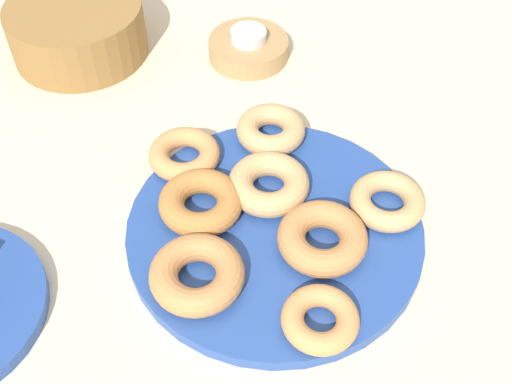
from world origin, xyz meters
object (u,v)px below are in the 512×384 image
(donut_7, at_px, (271,130))
(candle_holder, at_px, (248,48))
(donut_5, at_px, (201,203))
(donut_4, at_px, (320,319))
(donut_1, at_px, (184,154))
(donut_0, at_px, (322,238))
(donut_plate, at_px, (275,230))
(tealight, at_px, (248,36))
(donut_2, at_px, (269,184))
(donut_6, at_px, (195,273))
(donut_3, at_px, (387,201))
(basket, at_px, (77,29))

(donut_7, distance_m, candle_holder, 0.19)
(donut_5, bearing_deg, donut_4, -92.38)
(donut_1, height_order, donut_4, donut_1)
(donut_0, bearing_deg, donut_plate, 107.10)
(donut_7, relative_size, tealight, 1.65)
(donut_plate, xyz_separation_m, donut_2, (0.03, 0.04, 0.02))
(donut_5, relative_size, candle_holder, 0.82)
(donut_1, bearing_deg, donut_6, -124.75)
(donut_6, bearing_deg, donut_3, -17.55)
(donut_3, relative_size, donut_5, 0.90)
(candle_holder, distance_m, tealight, 0.02)
(donut_3, height_order, tealight, tealight)
(donut_2, xyz_separation_m, donut_5, (-0.07, 0.03, -0.00))
(donut_0, height_order, candle_holder, donut_0)
(donut_1, distance_m, basket, 0.29)
(donut_5, xyz_separation_m, basket, (0.07, 0.36, 0.01))
(donut_2, height_order, donut_4, donut_2)
(donut_7, bearing_deg, donut_6, -153.33)
(donut_0, xyz_separation_m, tealight, (0.18, 0.31, 0.00))
(donut_1, bearing_deg, donut_4, -99.20)
(donut_5, bearing_deg, basket, 78.62)
(donut_7, bearing_deg, donut_3, -84.27)
(donut_plate, bearing_deg, donut_4, -114.43)
(donut_1, height_order, donut_2, donut_2)
(donut_3, distance_m, donut_5, 0.20)
(donut_3, bearing_deg, donut_2, 127.08)
(donut_2, distance_m, donut_3, 0.13)
(donut_7, bearing_deg, donut_4, -123.31)
(donut_2, xyz_separation_m, candle_holder, (0.17, 0.22, -0.02))
(donut_0, relative_size, tealight, 1.87)
(donut_4, height_order, donut_6, donut_6)
(donut_2, distance_m, donut_7, 0.09)
(candle_holder, relative_size, tealight, 2.22)
(donut_0, bearing_deg, donut_7, 64.50)
(donut_2, xyz_separation_m, donut_3, (0.08, -0.10, -0.00))
(donut_0, height_order, tealight, donut_0)
(donut_0, relative_size, donut_1, 1.14)
(donut_6, relative_size, basket, 0.51)
(donut_6, bearing_deg, donut_2, 15.32)
(donut_2, height_order, candle_holder, donut_2)
(basket, bearing_deg, donut_1, -97.55)
(donut_4, bearing_deg, donut_5, 87.62)
(donut_0, distance_m, donut_5, 0.14)
(donut_1, relative_size, donut_7, 1.00)
(donut_6, distance_m, tealight, 0.39)
(donut_plate, xyz_separation_m, donut_4, (-0.05, -0.12, 0.02))
(donut_0, distance_m, candle_holder, 0.36)
(tealight, bearing_deg, candle_holder, 180.00)
(donut_plate, relative_size, donut_1, 3.86)
(donut_2, bearing_deg, donut_plate, -125.31)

